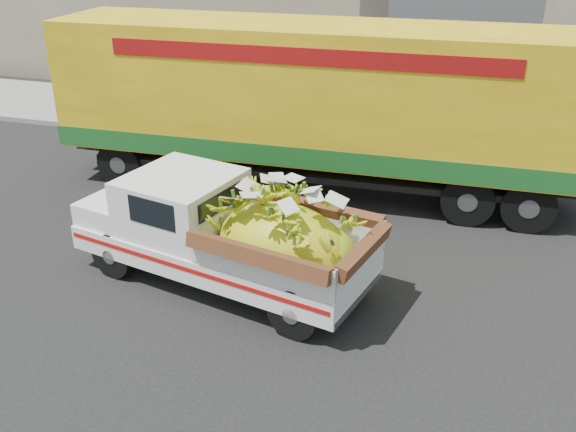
% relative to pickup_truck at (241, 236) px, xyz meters
% --- Properties ---
extents(ground, '(100.00, 100.00, 0.00)m').
position_rel_pickup_truck_xyz_m(ground, '(-1.56, 0.72, -0.99)').
color(ground, black).
rests_on(ground, ground).
extents(curb, '(60.00, 0.25, 0.15)m').
position_rel_pickup_truck_xyz_m(curb, '(-1.56, 7.09, -0.92)').
color(curb, gray).
rests_on(curb, ground).
extents(sidewalk, '(60.00, 4.00, 0.14)m').
position_rel_pickup_truck_xyz_m(sidewalk, '(-1.56, 9.19, -0.92)').
color(sidewalk, gray).
rests_on(sidewalk, ground).
extents(building_left, '(18.00, 6.00, 5.00)m').
position_rel_pickup_truck_xyz_m(building_left, '(-9.56, 15.09, 1.51)').
color(building_left, gray).
rests_on(building_left, ground).
extents(pickup_truck, '(5.55, 3.00, 1.85)m').
position_rel_pickup_truck_xyz_m(pickup_truck, '(0.00, 0.00, 0.00)').
color(pickup_truck, black).
rests_on(pickup_truck, ground).
extents(semi_trailer, '(12.03, 2.90, 3.80)m').
position_rel_pickup_truck_xyz_m(semi_trailer, '(0.06, 4.64, 1.13)').
color(semi_trailer, black).
rests_on(semi_trailer, ground).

